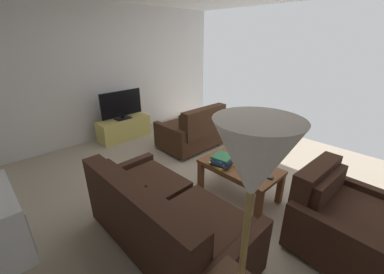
{
  "coord_description": "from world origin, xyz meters",
  "views": [
    {
      "loc": [
        -1.97,
        2.36,
        1.99
      ],
      "look_at": [
        0.18,
        0.31,
        0.74
      ],
      "focal_mm": 22.17,
      "sensor_mm": 36.0,
      "label": 1
    }
  ],
  "objects_px": {
    "tv_stand": "(124,128)",
    "tv_remote": "(266,177)",
    "flat_tv": "(121,105)",
    "loveseat_near": "(194,131)",
    "armchair_side": "(342,218)",
    "coffee_table": "(240,170)",
    "floor_lamp": "(250,195)",
    "sofa_main": "(163,218)",
    "book_stack": "(223,161)"
  },
  "relations": [
    {
      "from": "armchair_side",
      "to": "coffee_table",
      "type": "bearing_deg",
      "value": 1.85
    },
    {
      "from": "tv_stand",
      "to": "sofa_main",
      "type": "bearing_deg",
      "value": 158.01
    },
    {
      "from": "loveseat_near",
      "to": "tv_remote",
      "type": "distance_m",
      "value": 2.01
    },
    {
      "from": "floor_lamp",
      "to": "tv_stand",
      "type": "distance_m",
      "value": 4.51
    },
    {
      "from": "sofa_main",
      "to": "tv_remote",
      "type": "relative_size",
      "value": 10.73
    },
    {
      "from": "loveseat_near",
      "to": "flat_tv",
      "type": "distance_m",
      "value": 1.6
    },
    {
      "from": "sofa_main",
      "to": "loveseat_near",
      "type": "relative_size",
      "value": 1.51
    },
    {
      "from": "coffee_table",
      "to": "floor_lamp",
      "type": "distance_m",
      "value": 2.3
    },
    {
      "from": "floor_lamp",
      "to": "loveseat_near",
      "type": "bearing_deg",
      "value": -40.85
    },
    {
      "from": "loveseat_near",
      "to": "flat_tv",
      "type": "height_order",
      "value": "flat_tv"
    },
    {
      "from": "loveseat_near",
      "to": "tv_stand",
      "type": "bearing_deg",
      "value": 27.8
    },
    {
      "from": "floor_lamp",
      "to": "armchair_side",
      "type": "xyz_separation_m",
      "value": [
        -0.05,
        -1.71,
        -1.13
      ]
    },
    {
      "from": "tv_stand",
      "to": "tv_remote",
      "type": "xyz_separation_m",
      "value": [
        -3.28,
        -0.07,
        0.26
      ]
    },
    {
      "from": "sofa_main",
      "to": "book_stack",
      "type": "xyz_separation_m",
      "value": [
        0.17,
        -1.11,
        0.15
      ]
    },
    {
      "from": "flat_tv",
      "to": "armchair_side",
      "type": "xyz_separation_m",
      "value": [
        -4.09,
        -0.13,
        -0.39
      ]
    },
    {
      "from": "sofa_main",
      "to": "armchair_side",
      "type": "height_order",
      "value": "sofa_main"
    },
    {
      "from": "coffee_table",
      "to": "tv_remote",
      "type": "distance_m",
      "value": 0.4
    },
    {
      "from": "armchair_side",
      "to": "book_stack",
      "type": "distance_m",
      "value": 1.4
    },
    {
      "from": "book_stack",
      "to": "floor_lamp",
      "type": "bearing_deg",
      "value": 130.78
    },
    {
      "from": "tv_stand",
      "to": "flat_tv",
      "type": "xyz_separation_m",
      "value": [
        -0.0,
        -0.0,
        0.52
      ]
    },
    {
      "from": "sofa_main",
      "to": "coffee_table",
      "type": "height_order",
      "value": "sofa_main"
    },
    {
      "from": "loveseat_near",
      "to": "floor_lamp",
      "type": "height_order",
      "value": "floor_lamp"
    },
    {
      "from": "coffee_table",
      "to": "armchair_side",
      "type": "bearing_deg",
      "value": -178.15
    },
    {
      "from": "loveseat_near",
      "to": "flat_tv",
      "type": "xyz_separation_m",
      "value": [
        1.37,
        0.72,
        0.38
      ]
    },
    {
      "from": "book_stack",
      "to": "tv_stand",
      "type": "bearing_deg",
      "value": -1.08
    },
    {
      "from": "loveseat_near",
      "to": "floor_lamp",
      "type": "distance_m",
      "value": 3.69
    },
    {
      "from": "tv_stand",
      "to": "floor_lamp",
      "type": "bearing_deg",
      "value": 158.62
    },
    {
      "from": "sofa_main",
      "to": "tv_remote",
      "type": "bearing_deg",
      "value": -107.39
    },
    {
      "from": "loveseat_near",
      "to": "armchair_side",
      "type": "xyz_separation_m",
      "value": [
        -2.72,
        0.59,
        -0.01
      ]
    },
    {
      "from": "sofa_main",
      "to": "flat_tv",
      "type": "relative_size",
      "value": 1.98
    },
    {
      "from": "armchair_side",
      "to": "loveseat_near",
      "type": "bearing_deg",
      "value": -12.26
    },
    {
      "from": "flat_tv",
      "to": "tv_remote",
      "type": "bearing_deg",
      "value": -178.69
    },
    {
      "from": "coffee_table",
      "to": "book_stack",
      "type": "xyz_separation_m",
      "value": [
        0.17,
        0.15,
        0.13
      ]
    },
    {
      "from": "book_stack",
      "to": "flat_tv",
      "type": "bearing_deg",
      "value": -1.08
    },
    {
      "from": "book_stack",
      "to": "armchair_side",
      "type": "bearing_deg",
      "value": -172.35
    },
    {
      "from": "tv_stand",
      "to": "flat_tv",
      "type": "height_order",
      "value": "flat_tv"
    },
    {
      "from": "flat_tv",
      "to": "book_stack",
      "type": "height_order",
      "value": "flat_tv"
    },
    {
      "from": "armchair_side",
      "to": "tv_stand",
      "type": "bearing_deg",
      "value": 1.86
    },
    {
      "from": "armchair_side",
      "to": "flat_tv",
      "type": "bearing_deg",
      "value": 1.86
    },
    {
      "from": "sofa_main",
      "to": "flat_tv",
      "type": "distance_m",
      "value": 3.13
    },
    {
      "from": "floor_lamp",
      "to": "coffee_table",
      "type": "bearing_deg",
      "value": -55.56
    },
    {
      "from": "flat_tv",
      "to": "tv_remote",
      "type": "relative_size",
      "value": 5.43
    },
    {
      "from": "floor_lamp",
      "to": "book_stack",
      "type": "relative_size",
      "value": 5.09
    },
    {
      "from": "sofa_main",
      "to": "armchair_side",
      "type": "distance_m",
      "value": 1.77
    },
    {
      "from": "tv_remote",
      "to": "sofa_main",
      "type": "bearing_deg",
      "value": 72.61
    },
    {
      "from": "loveseat_near",
      "to": "flat_tv",
      "type": "bearing_deg",
      "value": 27.8
    },
    {
      "from": "tv_remote",
      "to": "loveseat_near",
      "type": "bearing_deg",
      "value": -18.81
    },
    {
      "from": "armchair_side",
      "to": "tv_remote",
      "type": "relative_size",
      "value": 5.99
    },
    {
      "from": "loveseat_near",
      "to": "tv_remote",
      "type": "bearing_deg",
      "value": 161.19
    },
    {
      "from": "loveseat_near",
      "to": "book_stack",
      "type": "xyz_separation_m",
      "value": [
        -1.35,
        0.77,
        0.17
      ]
    }
  ]
}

